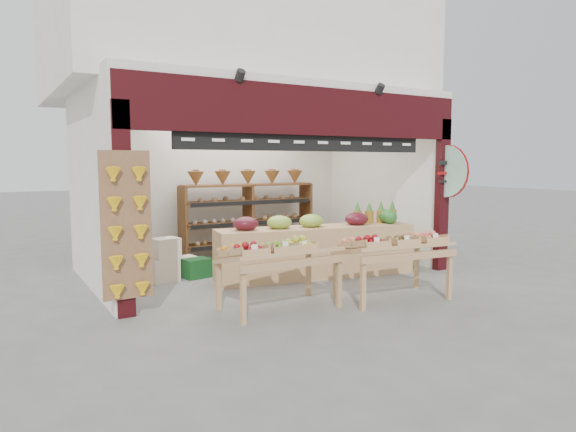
{
  "coord_description": "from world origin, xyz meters",
  "views": [
    {
      "loc": [
        -4.19,
        -7.41,
        1.91
      ],
      "look_at": [
        0.1,
        -0.2,
        1.03
      ],
      "focal_mm": 32.0,
      "sensor_mm": 36.0,
      "label": 1
    }
  ],
  "objects_px": {
    "back_shelving": "(248,203)",
    "cardboard_stack": "(176,263)",
    "display_table_left": "(271,253)",
    "refrigerator": "(125,224)",
    "watermelon_pile": "(399,256)",
    "display_table_right": "(393,245)",
    "mid_counter": "(316,249)"
  },
  "relations": [
    {
      "from": "back_shelving",
      "to": "cardboard_stack",
      "type": "bearing_deg",
      "value": -148.84
    },
    {
      "from": "display_table_left",
      "to": "refrigerator",
      "type": "bearing_deg",
      "value": 107.75
    },
    {
      "from": "back_shelving",
      "to": "cardboard_stack",
      "type": "height_order",
      "value": "back_shelving"
    },
    {
      "from": "refrigerator",
      "to": "watermelon_pile",
      "type": "bearing_deg",
      "value": -31.75
    },
    {
      "from": "cardboard_stack",
      "to": "display_table_left",
      "type": "relative_size",
      "value": 0.69
    },
    {
      "from": "cardboard_stack",
      "to": "watermelon_pile",
      "type": "xyz_separation_m",
      "value": [
        3.85,
        -1.11,
        -0.07
      ]
    },
    {
      "from": "display_table_left",
      "to": "watermelon_pile",
      "type": "distance_m",
      "value": 3.62
    },
    {
      "from": "back_shelving",
      "to": "display_table_left",
      "type": "xyz_separation_m",
      "value": [
        -1.4,
        -3.48,
        -0.34
      ]
    },
    {
      "from": "refrigerator",
      "to": "display_table_left",
      "type": "distance_m",
      "value": 3.51
    },
    {
      "from": "back_shelving",
      "to": "watermelon_pile",
      "type": "bearing_deg",
      "value": -48.91
    },
    {
      "from": "display_table_left",
      "to": "display_table_right",
      "type": "distance_m",
      "value": 1.76
    },
    {
      "from": "display_table_right",
      "to": "back_shelving",
      "type": "bearing_deg",
      "value": 94.7
    },
    {
      "from": "display_table_left",
      "to": "watermelon_pile",
      "type": "relative_size",
      "value": 2.31
    },
    {
      "from": "cardboard_stack",
      "to": "watermelon_pile",
      "type": "relative_size",
      "value": 1.59
    },
    {
      "from": "mid_counter",
      "to": "back_shelving",
      "type": "bearing_deg",
      "value": 94.5
    },
    {
      "from": "back_shelving",
      "to": "refrigerator",
      "type": "height_order",
      "value": "back_shelving"
    },
    {
      "from": "refrigerator",
      "to": "cardboard_stack",
      "type": "xyz_separation_m",
      "value": [
        0.58,
        -1.0,
        -0.59
      ]
    },
    {
      "from": "cardboard_stack",
      "to": "mid_counter",
      "type": "relative_size",
      "value": 0.3
    },
    {
      "from": "refrigerator",
      "to": "watermelon_pile",
      "type": "relative_size",
      "value": 2.58
    },
    {
      "from": "display_table_left",
      "to": "display_table_right",
      "type": "relative_size",
      "value": 0.94
    },
    {
      "from": "mid_counter",
      "to": "watermelon_pile",
      "type": "height_order",
      "value": "mid_counter"
    },
    {
      "from": "cardboard_stack",
      "to": "back_shelving",
      "type": "bearing_deg",
      "value": 31.16
    },
    {
      "from": "display_table_right",
      "to": "watermelon_pile",
      "type": "distance_m",
      "value": 2.38
    },
    {
      "from": "mid_counter",
      "to": "refrigerator",
      "type": "bearing_deg",
      "value": 142.4
    },
    {
      "from": "mid_counter",
      "to": "display_table_left",
      "type": "distance_m",
      "value": 2.06
    },
    {
      "from": "display_table_right",
      "to": "watermelon_pile",
      "type": "height_order",
      "value": "display_table_right"
    },
    {
      "from": "back_shelving",
      "to": "display_table_right",
      "type": "bearing_deg",
      "value": -85.3
    },
    {
      "from": "refrigerator",
      "to": "mid_counter",
      "type": "xyz_separation_m",
      "value": [
        2.64,
        -2.03,
        -0.38
      ]
    },
    {
      "from": "cardboard_stack",
      "to": "watermelon_pile",
      "type": "bearing_deg",
      "value": -16.08
    },
    {
      "from": "cardboard_stack",
      "to": "display_table_right",
      "type": "height_order",
      "value": "display_table_right"
    },
    {
      "from": "mid_counter",
      "to": "cardboard_stack",
      "type": "bearing_deg",
      "value": 153.35
    },
    {
      "from": "back_shelving",
      "to": "display_table_right",
      "type": "distance_m",
      "value": 3.9
    }
  ]
}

